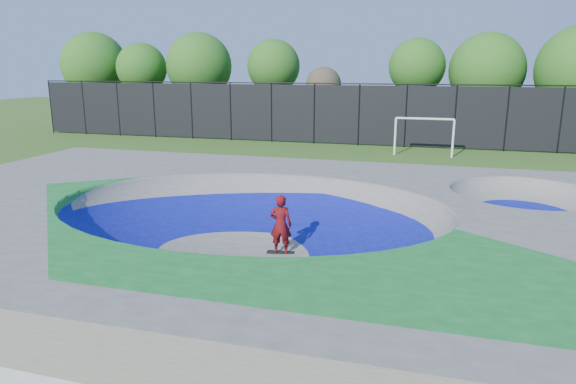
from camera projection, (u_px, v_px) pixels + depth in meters
ground at (251, 254)px, 14.40m from camera, size 120.00×120.00×0.00m
skate_deck at (250, 229)px, 14.22m from camera, size 22.00×14.00×1.50m
skater at (281, 225)px, 14.24m from camera, size 0.64×0.44×1.70m
skateboard at (281, 253)px, 14.44m from camera, size 0.80×0.30×0.05m
soccer_goal at (424, 129)px, 29.63m from camera, size 3.38×0.12×2.23m
fence at (359, 113)px, 33.52m from camera, size 48.09×0.09×4.04m
treeline at (384, 67)px, 37.54m from camera, size 52.53×7.65×8.02m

